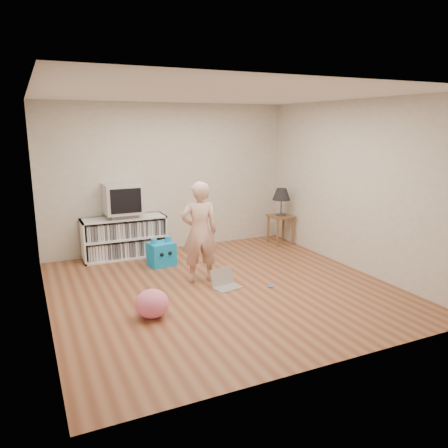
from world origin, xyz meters
TOP-DOWN VIEW (x-y plane):
  - ground at (0.00, 0.00)m, footprint 4.50×4.50m
  - walls at (0.00, 0.00)m, footprint 4.52×4.52m
  - ceiling at (0.00, 0.00)m, footprint 4.50×4.50m
  - media_unit at (-0.90, 2.04)m, footprint 1.40×0.45m
  - dvd_deck at (-0.90, 2.02)m, footprint 0.45×0.35m
  - crt_tv at (-0.90, 2.02)m, footprint 0.60×0.53m
  - side_table at (1.99, 1.65)m, footprint 0.42×0.42m
  - table_lamp at (1.99, 1.65)m, footprint 0.34×0.34m
  - person at (-0.17, 0.39)m, footprint 0.59×0.45m
  - laptop at (0.05, 0.01)m, footprint 0.43×0.37m
  - playing_cards at (0.63, -0.27)m, footprint 0.09×0.11m
  - plush_blue at (-0.46, 1.33)m, footprint 0.44×0.39m
  - plush_pink at (-1.14, -0.52)m, footprint 0.53×0.53m

SIDE VIEW (x-z plane):
  - ground at x=0.00m, z-range 0.00..0.00m
  - playing_cards at x=0.63m, z-range 0.00..0.02m
  - laptop at x=0.05m, z-range -0.06..0.20m
  - plush_pink at x=-1.14m, z-range 0.00..0.34m
  - plush_blue at x=-0.46m, z-range -0.03..0.42m
  - media_unit at x=-0.90m, z-range 0.00..0.70m
  - side_table at x=1.99m, z-range 0.14..0.69m
  - person at x=-0.17m, z-range 0.00..1.46m
  - dvd_deck at x=-0.90m, z-range 0.70..0.77m
  - table_lamp at x=1.99m, z-range 0.68..1.20m
  - crt_tv at x=-0.90m, z-range 0.77..1.27m
  - walls at x=0.00m, z-range 0.00..2.60m
  - ceiling at x=0.00m, z-range 2.60..2.60m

